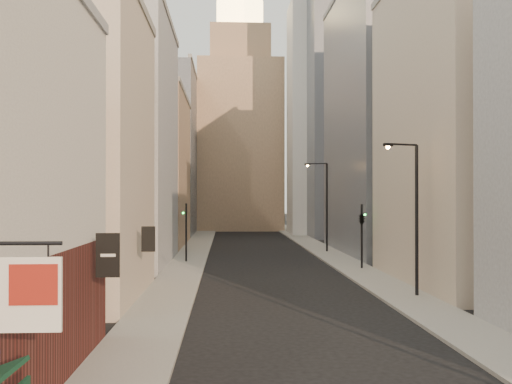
% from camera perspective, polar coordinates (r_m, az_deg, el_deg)
% --- Properties ---
extents(sidewalk_left, '(3.00, 140.00, 0.15)m').
position_cam_1_polar(sidewalk_left, '(60.83, -6.01, -5.65)').
color(sidewalk_left, gray).
rests_on(sidewalk_left, ground).
extents(sidewalk_right, '(3.00, 140.00, 0.15)m').
position_cam_1_polar(sidewalk_right, '(61.53, 6.23, -5.59)').
color(sidewalk_right, gray).
rests_on(sidewalk_right, ground).
extents(left_bldg_beige, '(8.00, 12.00, 16.00)m').
position_cam_1_polar(left_bldg_beige, '(32.77, -18.42, 3.80)').
color(left_bldg_beige, '#B4A28E').
rests_on(left_bldg_beige, ground).
extents(left_bldg_grey, '(8.00, 16.00, 20.00)m').
position_cam_1_polar(left_bldg_grey, '(48.49, -13.35, 4.78)').
color(left_bldg_grey, gray).
rests_on(left_bldg_grey, ground).
extents(left_bldg_tan, '(8.00, 18.00, 17.00)m').
position_cam_1_polar(left_bldg_tan, '(66.14, -10.54, 2.08)').
color(left_bldg_tan, '#8F7056').
rests_on(left_bldg_tan, ground).
extents(left_bldg_wingrid, '(8.00, 20.00, 24.00)m').
position_cam_1_polar(left_bldg_wingrid, '(86.18, -8.78, 3.82)').
color(left_bldg_wingrid, gray).
rests_on(left_bldg_wingrid, ground).
extents(right_bldg_beige, '(8.00, 16.00, 20.00)m').
position_cam_1_polar(right_bldg_beige, '(38.90, 20.32, 6.09)').
color(right_bldg_beige, '#B4A28E').
rests_on(right_bldg_beige, ground).
extents(right_bldg_wingrid, '(8.00, 20.00, 26.00)m').
position_cam_1_polar(right_bldg_wingrid, '(58.04, 12.42, 6.90)').
color(right_bldg_wingrid, gray).
rests_on(right_bldg_wingrid, ground).
extents(highrise, '(21.00, 23.00, 51.20)m').
position_cam_1_polar(highrise, '(88.47, 11.31, 12.67)').
color(highrise, gray).
rests_on(highrise, ground).
extents(clock_tower, '(14.00, 14.00, 44.90)m').
position_cam_1_polar(clock_tower, '(98.26, -1.62, 6.59)').
color(clock_tower, '#8F7056').
rests_on(clock_tower, ground).
extents(white_tower, '(8.00, 8.00, 41.50)m').
position_cam_1_polar(white_tower, '(85.54, 6.07, 8.31)').
color(white_tower, silver).
rests_on(white_tower, ground).
extents(streetlamp_mid, '(2.14, 0.88, 8.48)m').
position_cam_1_polar(streetlamp_mid, '(32.49, 15.47, -1.74)').
color(streetlamp_mid, black).
rests_on(streetlamp_mid, ground).
extents(streetlamp_far, '(2.23, 1.00, 8.93)m').
position_cam_1_polar(streetlamp_far, '(57.03, 6.87, -0.94)').
color(streetlamp_far, black).
rests_on(streetlamp_far, ground).
extents(traffic_light_left, '(0.57, 0.47, 5.00)m').
position_cam_1_polar(traffic_light_left, '(48.20, -7.00, -3.04)').
color(traffic_light_left, black).
rests_on(traffic_light_left, ground).
extents(traffic_light_right, '(0.78, 0.78, 5.00)m').
position_cam_1_polar(traffic_light_right, '(44.04, 10.53, -2.66)').
color(traffic_light_right, black).
rests_on(traffic_light_right, ground).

